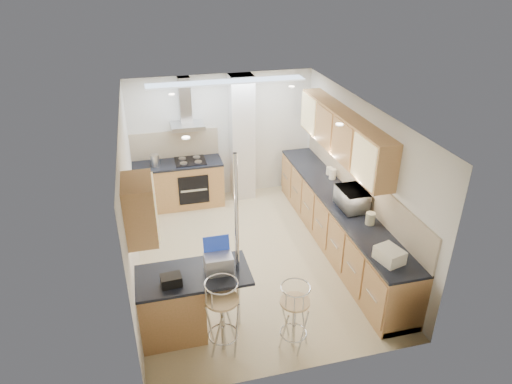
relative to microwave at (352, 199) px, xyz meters
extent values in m
plane|color=beige|center=(-1.54, 0.35, -1.08)|extent=(4.80, 4.80, 0.00)
cube|color=silver|center=(-1.54, 2.75, 0.17)|extent=(3.60, 0.04, 2.50)
cube|color=silver|center=(-1.54, -2.05, 0.17)|extent=(3.60, 0.04, 2.50)
cube|color=silver|center=(-3.34, 0.35, 0.17)|extent=(0.04, 4.80, 2.50)
cube|color=silver|center=(0.26, 0.35, 0.17)|extent=(0.04, 4.80, 2.50)
cube|color=white|center=(-1.54, 0.35, 1.42)|extent=(3.60, 4.80, 0.02)
cube|color=#AA7F44|center=(0.09, 0.75, 0.80)|extent=(0.34, 3.00, 0.72)
cube|color=#AA7F44|center=(-3.17, -1.00, 0.80)|extent=(0.34, 0.62, 0.72)
cube|color=beige|center=(0.25, 0.35, 0.10)|extent=(0.03, 4.40, 0.56)
cube|color=beige|center=(-2.49, 2.73, 0.10)|extent=(1.70, 0.03, 0.56)
cube|color=silver|center=(-1.19, 2.55, 0.17)|extent=(0.45, 0.40, 2.50)
cube|color=#B9BABE|center=(-2.24, 2.50, 0.54)|extent=(0.62, 0.48, 0.08)
cube|color=#B9BABE|center=(-2.24, 2.64, 0.98)|extent=(0.22, 0.20, 0.88)
cylinder|color=silver|center=(-2.07, -1.10, 0.17)|extent=(0.05, 0.05, 2.50)
cube|color=black|center=(-2.24, 2.14, -0.63)|extent=(0.58, 0.02, 0.58)
cube|color=black|center=(-2.24, 2.45, -0.15)|extent=(0.58, 0.50, 0.02)
cube|color=tan|center=(-1.54, 2.15, 1.41)|extent=(2.80, 0.35, 0.02)
cube|color=#AA7F44|center=(-0.04, 0.35, -0.64)|extent=(0.60, 4.40, 0.88)
cube|color=black|center=(-0.04, 0.35, -0.18)|extent=(0.63, 4.40, 0.04)
cube|color=#AA7F44|center=(-2.49, 2.45, -0.64)|extent=(1.70, 0.60, 0.88)
cube|color=black|center=(-2.49, 2.45, -0.18)|extent=(1.70, 0.63, 0.04)
cube|color=#AA7F44|center=(-2.66, -1.10, -0.63)|extent=(1.35, 0.62, 0.90)
cube|color=black|center=(-2.66, -1.10, -0.16)|extent=(1.47, 0.72, 0.04)
imported|color=silver|center=(0.00, 0.00, 0.00)|extent=(0.40, 0.57, 0.31)
cube|color=#9A9BA1|center=(-2.31, -1.12, -0.02)|extent=(0.34, 0.26, 0.24)
cube|color=black|center=(-2.91, -1.25, -0.07)|extent=(0.26, 0.20, 0.13)
cylinder|color=#EEE9CE|center=(0.12, 1.05, -0.06)|extent=(0.16, 0.16, 0.19)
cylinder|color=#EEE9CE|center=(0.14, 1.24, -0.09)|extent=(0.14, 0.14, 0.14)
cylinder|color=beige|center=(0.06, -0.52, -0.07)|extent=(0.15, 0.15, 0.18)
cylinder|color=silver|center=(0.03, -0.01, -0.09)|extent=(0.12, 0.12, 0.14)
cube|color=#EEE9CE|center=(-0.13, -1.43, -0.07)|extent=(0.35, 0.40, 0.18)
cylinder|color=#B9BABE|center=(-2.90, 2.39, -0.04)|extent=(0.16, 0.16, 0.22)
camera|label=1|loc=(-2.99, -5.70, 3.36)|focal=32.00mm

